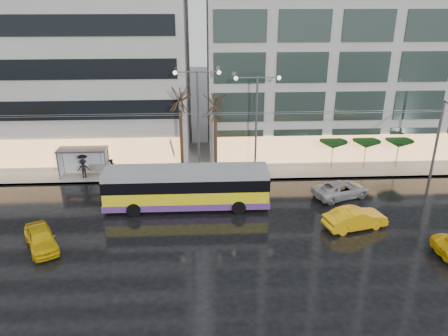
{
  "coord_description": "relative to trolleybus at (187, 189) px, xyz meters",
  "views": [
    {
      "loc": [
        2.42,
        -25.32,
        15.24
      ],
      "look_at": [
        3.92,
        5.0,
        2.86
      ],
      "focal_mm": 35.0,
      "sensor_mm": 36.0,
      "label": 1
    }
  ],
  "objects": [
    {
      "name": "kerb",
      "position": [
        0.9,
        4.75,
        -1.45
      ],
      "size": [
        80.0,
        0.1,
        0.15
      ],
      "primitive_type": "cube",
      "color": "slate",
      "rests_on": "ground"
    },
    {
      "name": "parasol_b",
      "position": [
        15.9,
        6.7,
        0.92
      ],
      "size": [
        2.5,
        2.5,
        2.65
      ],
      "color": "#595B60",
      "rests_on": "sidewalk"
    },
    {
      "name": "parasol_c",
      "position": [
        18.9,
        6.7,
        0.92
      ],
      "size": [
        2.5,
        2.5,
        2.65
      ],
      "color": "#595B60",
      "rests_on": "sidewalk"
    },
    {
      "name": "street_lamp_far",
      "position": [
        5.9,
        6.5,
        4.19
      ],
      "size": [
        3.96,
        0.36,
        8.53
      ],
      "color": "#595B60",
      "rests_on": "sidewalk"
    },
    {
      "name": "taxi_a",
      "position": [
        -9.09,
        -5.2,
        -0.84
      ],
      "size": [
        3.37,
        4.31,
        1.37
      ],
      "primitive_type": "imported",
      "rotation": [
        0.0,
        0.0,
        0.5
      ],
      "color": "gold",
      "rests_on": "ground"
    },
    {
      "name": "tree_a",
      "position": [
        -0.6,
        6.7,
        5.56
      ],
      "size": [
        3.2,
        3.2,
        8.4
      ],
      "color": "black",
      "rests_on": "sidewalk"
    },
    {
      "name": "ground",
      "position": [
        -1.1,
        -4.3,
        -1.53
      ],
      "size": [
        140.0,
        140.0,
        0.0
      ],
      "primitive_type": "plane",
      "color": "black",
      "rests_on": "ground"
    },
    {
      "name": "street_lamp_near",
      "position": [
        0.9,
        6.5,
        4.46
      ],
      "size": [
        3.96,
        0.36,
        9.03
      ],
      "color": "#595B60",
      "rests_on": "sidewalk"
    },
    {
      "name": "pedestrian_c",
      "position": [
        -9.07,
        5.8,
        -0.27
      ],
      "size": [
        1.2,
        0.97,
        2.11
      ],
      "color": "black",
      "rests_on": "sidewalk"
    },
    {
      "name": "building_right",
      "position": [
        17.9,
        14.7,
        11.12
      ],
      "size": [
        32.0,
        14.0,
        25.0
      ],
      "primitive_type": "cube",
      "color": "#9D9B96",
      "rests_on": "sidewalk"
    },
    {
      "name": "taxi_b",
      "position": [
        11.64,
        -3.68,
        -0.8
      ],
      "size": [
        4.65,
        2.61,
        1.45
      ],
      "primitive_type": "imported",
      "rotation": [
        0.0,
        0.0,
        1.83
      ],
      "color": "#F1AB0C",
      "rests_on": "ground"
    },
    {
      "name": "tree_b",
      "position": [
        2.4,
        6.9,
        4.87
      ],
      "size": [
        3.2,
        3.2,
        7.7
      ],
      "color": "black",
      "rests_on": "sidewalk"
    },
    {
      "name": "building_left",
      "position": [
        -17.1,
        14.7,
        9.62
      ],
      "size": [
        34.0,
        14.0,
        22.0
      ],
      "primitive_type": "cube",
      "color": "#9D9B96",
      "rests_on": "sidewalk"
    },
    {
      "name": "sedan_silver",
      "position": [
        12.15,
        1.19,
        -0.89
      ],
      "size": [
        5.03,
        3.56,
        1.27
      ],
      "primitive_type": "imported",
      "rotation": [
        0.0,
        0.0,
        1.92
      ],
      "color": "#ACACB0",
      "rests_on": "ground"
    },
    {
      "name": "parasol_a",
      "position": [
        12.9,
        6.7,
        0.92
      ],
      "size": [
        2.5,
        2.5,
        2.65
      ],
      "color": "#595B60",
      "rests_on": "sidewalk"
    },
    {
      "name": "pedestrian_a",
      "position": [
        -8.39,
        7.11,
        0.08
      ],
      "size": [
        1.21,
        1.22,
        2.19
      ],
      "color": "black",
      "rests_on": "sidewalk"
    },
    {
      "name": "catenary",
      "position": [
        -0.1,
        3.64,
        2.73
      ],
      "size": [
        42.24,
        5.12,
        7.0
      ],
      "color": "#595B60",
      "rests_on": "ground"
    },
    {
      "name": "trolleybus",
      "position": [
        0.0,
        0.0,
        0.0
      ],
      "size": [
        12.18,
        4.76,
        5.64
      ],
      "color": "yellow",
      "rests_on": "ground"
    },
    {
      "name": "pedestrian_b",
      "position": [
        -6.73,
        5.97,
        -0.58
      ],
      "size": [
        0.92,
        0.81,
        1.59
      ],
      "color": "black",
      "rests_on": "sidewalk"
    },
    {
      "name": "bus_shelter",
      "position": [
        -9.48,
        6.39,
        0.43
      ],
      "size": [
        4.2,
        1.6,
        2.51
      ],
      "color": "#595B60",
      "rests_on": "sidewalk"
    },
    {
      "name": "sidewalk",
      "position": [
        0.9,
        9.7,
        -1.45
      ],
      "size": [
        80.0,
        10.0,
        0.15
      ],
      "primitive_type": "cube",
      "color": "gray",
      "rests_on": "ground"
    }
  ]
}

